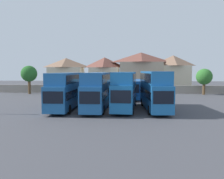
% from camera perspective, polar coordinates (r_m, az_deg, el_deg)
% --- Properties ---
extents(ground, '(140.00, 140.00, 0.00)m').
position_cam_1_polar(ground, '(48.66, 1.24, -1.45)').
color(ground, '#424247').
extents(depot_boundary_wall, '(56.00, 0.50, 1.80)m').
position_cam_1_polar(depot_boundary_wall, '(53.66, 1.51, 0.07)').
color(depot_boundary_wall, gray).
rests_on(depot_boundary_wall, ground).
extents(bus_1, '(2.69, 11.85, 4.78)m').
position_cam_1_polar(bus_1, '(31.95, -10.78, 0.22)').
color(bus_1, '#1D5896').
rests_on(bus_1, ground).
extents(bus_2, '(2.73, 10.87, 4.82)m').
position_cam_1_polar(bus_2, '(30.54, -3.60, 0.13)').
color(bus_2, '#1B5594').
rests_on(bus_2, ground).
extents(bus_3, '(3.22, 11.24, 4.88)m').
position_cam_1_polar(bus_3, '(30.91, 3.13, 0.25)').
color(bus_3, '#185D9E').
rests_on(bus_3, ground).
extents(bus_4, '(3.12, 11.41, 4.99)m').
position_cam_1_polar(bus_4, '(30.96, 10.18, 0.29)').
color(bus_4, '#1C61A4').
rests_on(bus_4, ground).
extents(bus_5, '(3.39, 11.65, 3.29)m').
position_cam_1_polar(bus_5, '(44.00, -3.36, 0.38)').
color(bus_5, '#1E5D99').
rests_on(bus_5, ground).
extents(bus_6, '(3.10, 11.13, 3.35)m').
position_cam_1_polar(bus_6, '(43.29, 0.28, 0.36)').
color(bus_6, '#18649E').
rests_on(bus_6, ground).
extents(bus_7, '(3.41, 11.45, 3.38)m').
position_cam_1_polar(bus_7, '(43.41, 5.27, 0.38)').
color(bus_7, '#1756A8').
rests_on(bus_7, ground).
extents(house_terrace_left, '(9.42, 6.43, 8.55)m').
position_cam_1_polar(house_terrace_left, '(66.48, -10.95, 3.83)').
color(house_terrace_left, beige).
rests_on(house_terrace_left, ground).
extents(house_terrace_centre, '(8.21, 7.19, 8.71)m').
position_cam_1_polar(house_terrace_centre, '(64.55, -1.78, 3.97)').
color(house_terrace_centre, beige).
rests_on(house_terrace_centre, ground).
extents(house_terrace_right, '(11.47, 7.15, 9.88)m').
position_cam_1_polar(house_terrace_right, '(63.28, 7.00, 4.46)').
color(house_terrace_right, tan).
rests_on(house_terrace_right, ground).
extents(house_terrace_far_right, '(8.44, 7.26, 9.12)m').
position_cam_1_polar(house_terrace_far_right, '(64.88, 14.49, 4.02)').
color(house_terrace_far_right, beige).
rests_on(house_terrace_far_right, ground).
extents(tree_left_of_lot, '(3.50, 3.50, 6.19)m').
position_cam_1_polar(tree_left_of_lot, '(54.95, -19.34, 3.55)').
color(tree_left_of_lot, brown).
rests_on(tree_left_of_lot, ground).
extents(tree_behind_wall, '(3.39, 3.39, 5.52)m').
position_cam_1_polar(tree_behind_wall, '(53.89, 21.32, 2.85)').
color(tree_behind_wall, brown).
rests_on(tree_behind_wall, ground).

